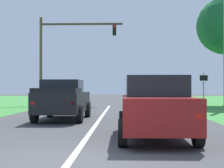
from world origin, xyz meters
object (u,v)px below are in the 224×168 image
at_px(pickup_truck_lead, 63,99).
at_px(crossing_suv_far, 154,94).
at_px(keep_moving_sign, 204,86).
at_px(traffic_light, 62,47).
at_px(red_suv_near, 154,106).

height_order(pickup_truck_lead, crossing_suv_far, pickup_truck_lead).
bearing_deg(keep_moving_sign, traffic_light, 148.25).
bearing_deg(pickup_truck_lead, keep_moving_sign, 39.90).
bearing_deg(red_suv_near, pickup_truck_lead, 123.45).
relative_size(red_suv_near, crossing_suv_far, 1.07).
bearing_deg(keep_moving_sign, pickup_truck_lead, -140.10).
relative_size(pickup_truck_lead, keep_moving_sign, 1.94).
distance_m(traffic_light, crossing_suv_far, 9.68).
xyz_separation_m(pickup_truck_lead, traffic_light, (-2.46, 13.51, 4.08)).
relative_size(pickup_truck_lead, crossing_suv_far, 1.11).
relative_size(keep_moving_sign, crossing_suv_far, 0.57).
bearing_deg(traffic_light, keep_moving_sign, -31.75).
bearing_deg(red_suv_near, crossing_suv_far, 84.62).
distance_m(pickup_truck_lead, keep_moving_sign, 10.76).
height_order(red_suv_near, keep_moving_sign, keep_moving_sign).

